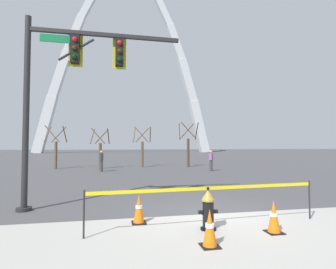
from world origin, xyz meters
The scene contains 14 objects.
ground_plane centered at (0.00, 0.00, 0.00)m, with size 240.00×240.00×0.00m, color #474749.
fire_hydrant centered at (-0.44, -1.38, 0.47)m, with size 0.46×0.48×0.99m.
caution_tape_barrier centered at (-0.34, -1.25, 0.71)m, with size 5.80×0.40×1.02m.
traffic_cone_by_hydrant centered at (0.95, -1.87, 0.36)m, with size 0.36×0.36×0.73m.
traffic_cone_mid_sidewalk centered at (-0.75, -2.35, 0.36)m, with size 0.36×0.36×0.73m.
traffic_cone_curb_edge centered at (-1.98, -0.55, 0.36)m, with size 0.36×0.36×0.73m.
traffic_signal_gantry centered at (-4.14, 1.39, 4.07)m, with size 5.02×0.44×6.00m.
monument_arch centered at (0.00, 65.58, 22.92)m, with size 48.20×2.44×52.84m.
tree_far_left centered at (-7.62, 16.22, 1.61)m, with size 1.68×1.69×3.63m.
tree_left_mid centered at (-3.93, 15.60, 1.52)m, with size 1.59×1.60×3.42m.
tree_center_left centered at (-0.28, 16.35, 1.63)m, with size 1.70×1.71×3.66m.
tree_center_right centered at (3.94, 15.99, 1.82)m, with size 1.89×1.90×4.10m.
pedestrian_walking_left centered at (-3.68, 13.01, 0.82)m, with size 0.31×0.39×1.59m.
pedestrian_standing_center centered at (4.60, 11.80, 0.82)m, with size 0.36×0.39×1.59m.
Camera 1 is at (-2.54, -7.22, 1.97)m, focal length 27.73 mm.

